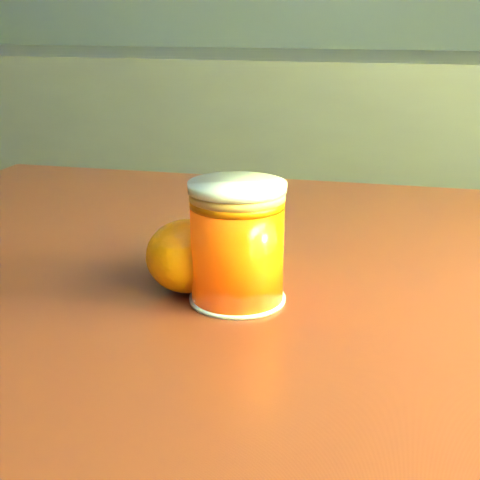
% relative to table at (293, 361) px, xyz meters
% --- Properties ---
extents(kitchen_counter, '(3.15, 0.60, 0.90)m').
position_rel_table_xyz_m(kitchen_counter, '(-0.88, 1.15, -0.22)').
color(kitchen_counter, '#48484D').
rests_on(kitchen_counter, ground).
extents(table, '(1.06, 0.77, 0.77)m').
position_rel_table_xyz_m(table, '(0.00, 0.00, 0.00)').
color(table, '#5A2416').
rests_on(table, ground).
extents(juice_glass, '(0.08, 0.08, 0.10)m').
position_rel_table_xyz_m(juice_glass, '(-0.03, -0.09, 0.15)').
color(juice_glass, '#FF4505').
rests_on(juice_glass, table).
extents(orange_front, '(0.08, 0.08, 0.06)m').
position_rel_table_xyz_m(orange_front, '(-0.05, -0.02, 0.13)').
color(orange_front, orange).
rests_on(orange_front, table).
extents(orange_back, '(0.09, 0.09, 0.06)m').
position_rel_table_xyz_m(orange_back, '(-0.05, -0.06, 0.13)').
color(orange_back, orange).
rests_on(orange_back, table).
extents(orange_extra, '(0.08, 0.08, 0.06)m').
position_rel_table_xyz_m(orange_extra, '(-0.08, -0.08, 0.13)').
color(orange_extra, orange).
rests_on(orange_extra, table).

